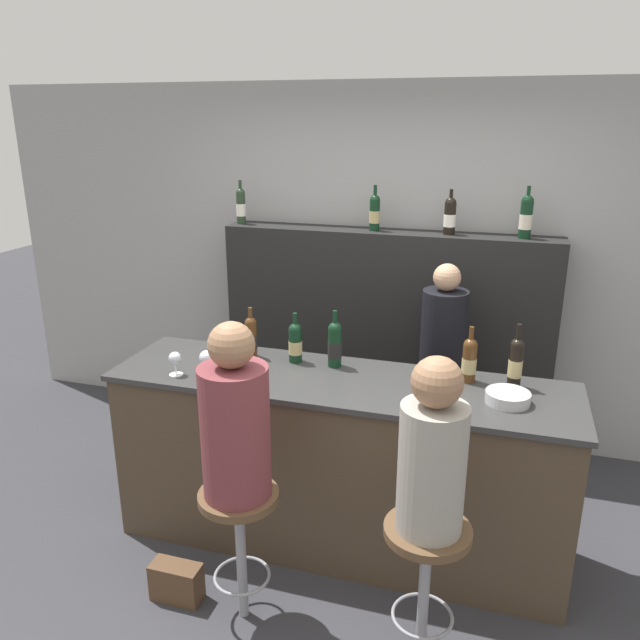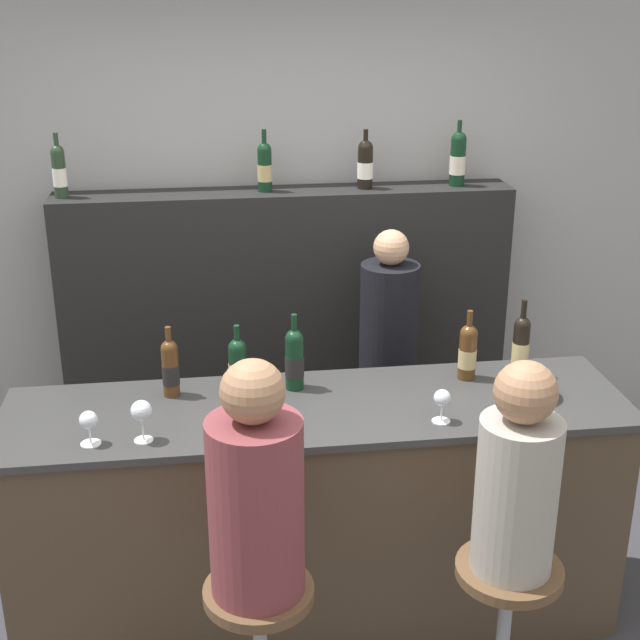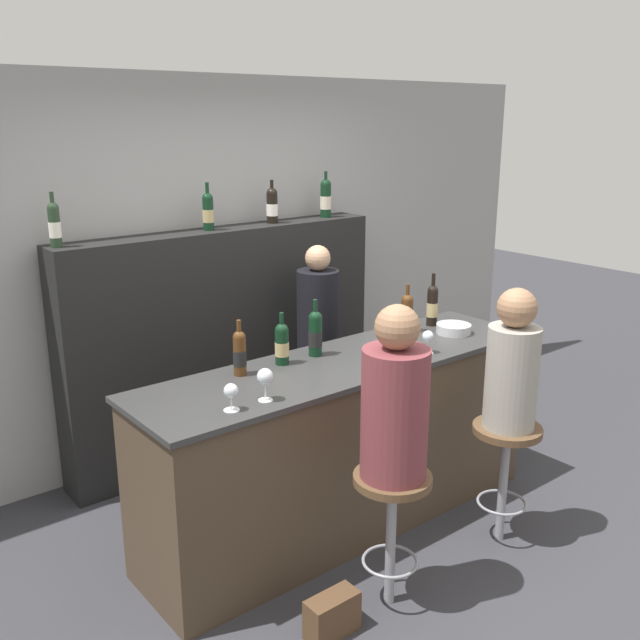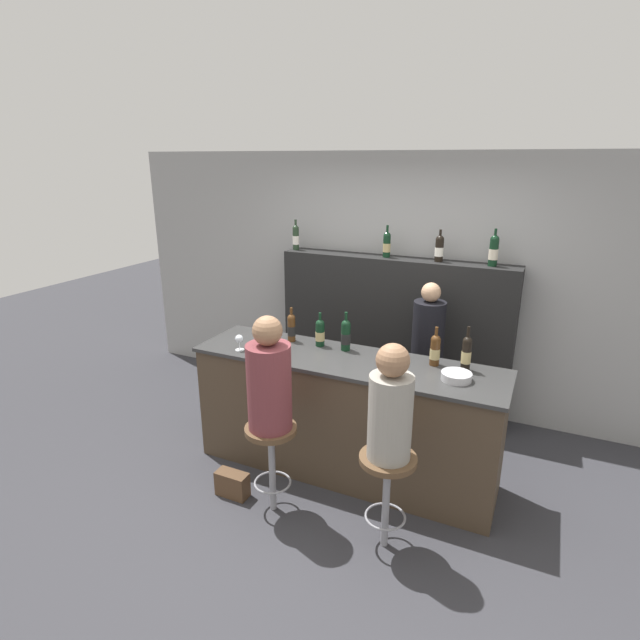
{
  "view_description": "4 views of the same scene",
  "coord_description": "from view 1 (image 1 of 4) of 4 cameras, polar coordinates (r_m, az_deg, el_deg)",
  "views": [
    {
      "loc": [
        0.8,
        -2.65,
        2.36
      ],
      "look_at": [
        -0.11,
        0.32,
        1.34
      ],
      "focal_mm": 35.0,
      "sensor_mm": 36.0,
      "label": 1
    },
    {
      "loc": [
        -0.42,
        -2.84,
        2.61
      ],
      "look_at": [
        0.01,
        0.29,
        1.39
      ],
      "focal_mm": 50.0,
      "sensor_mm": 36.0,
      "label": 2
    },
    {
      "loc": [
        -2.46,
        -2.51,
        2.33
      ],
      "look_at": [
        -0.14,
        0.37,
        1.27
      ],
      "focal_mm": 40.0,
      "sensor_mm": 36.0,
      "label": 3
    },
    {
      "loc": [
        1.36,
        -3.08,
        2.53
      ],
      "look_at": [
        -0.24,
        0.34,
        1.3
      ],
      "focal_mm": 28.0,
      "sensor_mm": 36.0,
      "label": 4
    }
  ],
  "objects": [
    {
      "name": "wine_bottle_backbar_2",
      "position": [
        4.29,
        11.79,
        9.33
      ],
      "size": [
        0.08,
        0.08,
        0.3
      ],
      "color": "black",
      "rests_on": "back_bar_cabinet"
    },
    {
      "name": "wine_bottle_counter_0",
      "position": [
        3.63,
        -6.32,
        -1.51
      ],
      "size": [
        0.07,
        0.07,
        0.3
      ],
      "color": "#4C2D14",
      "rests_on": "bar_counter"
    },
    {
      "name": "guest_seated_right",
      "position": [
        2.63,
        10.25,
        -12.01
      ],
      "size": [
        0.28,
        0.28,
        0.77
      ],
      "color": "gray",
      "rests_on": "bar_stool_right"
    },
    {
      "name": "wine_bottle_counter_2",
      "position": [
        3.47,
        1.36,
        -2.19
      ],
      "size": [
        0.08,
        0.08,
        0.33
      ],
      "color": "black",
      "rests_on": "bar_counter"
    },
    {
      "name": "metal_bowl",
      "position": [
        3.21,
        16.79,
        -6.79
      ],
      "size": [
        0.22,
        0.22,
        0.06
      ],
      "color": "#B7B7BC",
      "rests_on": "bar_counter"
    },
    {
      "name": "ground_plane",
      "position": [
        3.63,
        0.18,
        -22.29
      ],
      "size": [
        16.0,
        16.0,
        0.0
      ],
      "primitive_type": "plane",
      "color": "#333338"
    },
    {
      "name": "wine_bottle_counter_3",
      "position": [
        3.37,
        13.5,
        -3.55
      ],
      "size": [
        0.08,
        0.08,
        0.31
      ],
      "color": "#4C2D14",
      "rests_on": "bar_counter"
    },
    {
      "name": "bar_stool_right",
      "position": [
        2.91,
        9.67,
        -20.58
      ],
      "size": [
        0.38,
        0.38,
        0.7
      ],
      "color": "gray",
      "rests_on": "ground_plane"
    },
    {
      "name": "back_bar_cabinet",
      "position": [
        4.58,
        5.92,
        -1.84
      ],
      "size": [
        2.34,
        0.28,
        1.6
      ],
      "color": "black",
      "rests_on": "ground_plane"
    },
    {
      "name": "guest_seated_left",
      "position": [
        2.83,
        -7.79,
        -9.2
      ],
      "size": [
        0.31,
        0.31,
        0.83
      ],
      "color": "brown",
      "rests_on": "bar_stool_left"
    },
    {
      "name": "wine_bottle_backbar_0",
      "position": [
        4.68,
        -7.25,
        10.34
      ],
      "size": [
        0.07,
        0.07,
        0.32
      ],
      "color": "#233823",
      "rests_on": "back_bar_cabinet"
    },
    {
      "name": "wine_bottle_counter_4",
      "position": [
        3.36,
        17.45,
        -3.7
      ],
      "size": [
        0.07,
        0.07,
        0.34
      ],
      "color": "black",
      "rests_on": "bar_counter"
    },
    {
      "name": "bar_counter",
      "position": [
        3.58,
        1.68,
        -12.92
      ],
      "size": [
        2.5,
        0.67,
        1.02
      ],
      "color": "#473828",
      "rests_on": "ground_plane"
    },
    {
      "name": "bartender",
      "position": [
        4.14,
        10.92,
        -5.83
      ],
      "size": [
        0.29,
        0.29,
        1.5
      ],
      "color": "black",
      "rests_on": "ground_plane"
    },
    {
      "name": "wine_glass_1",
      "position": [
        3.36,
        -10.32,
        -3.48
      ],
      "size": [
        0.08,
        0.08,
        0.16
      ],
      "color": "silver",
      "rests_on": "bar_counter"
    },
    {
      "name": "bar_stool_left",
      "position": [
        3.1,
        -7.36,
        -17.72
      ],
      "size": [
        0.38,
        0.38,
        0.7
      ],
      "color": "gray",
      "rests_on": "ground_plane"
    },
    {
      "name": "wine_bottle_backbar_3",
      "position": [
        4.27,
        18.33,
        8.98
      ],
      "size": [
        0.08,
        0.08,
        0.34
      ],
      "color": "black",
      "rests_on": "back_bar_cabinet"
    },
    {
      "name": "wine_bottle_counter_1",
      "position": [
        3.54,
        -2.27,
        -2.03
      ],
      "size": [
        0.08,
        0.08,
        0.29
      ],
      "color": "black",
      "rests_on": "bar_counter"
    },
    {
      "name": "wine_bottle_backbar_1",
      "position": [
        4.37,
        5.02,
        9.79
      ],
      "size": [
        0.07,
        0.07,
        0.31
      ],
      "color": "black",
      "rests_on": "back_bar_cabinet"
    },
    {
      "name": "wall_back",
      "position": [
        4.65,
        6.67,
        4.86
      ],
      "size": [
        6.4,
        0.05,
        2.6
      ],
      "color": "#9E9E9E",
      "rests_on": "ground_plane"
    },
    {
      "name": "handbag",
      "position": [
        3.52,
        -12.98,
        -22.29
      ],
      "size": [
        0.26,
        0.12,
        0.2
      ],
      "color": "#513823",
      "rests_on": "ground_plane"
    },
    {
      "name": "wine_glass_0",
      "position": [
        3.46,
        -13.12,
        -3.51
      ],
      "size": [
        0.08,
        0.08,
        0.13
      ],
      "color": "silver",
      "rests_on": "bar_counter"
    },
    {
      "name": "wine_glass_2",
      "position": [
        3.05,
        9.02,
        -6.19
      ],
      "size": [
        0.07,
        0.07,
        0.13
      ],
      "color": "silver",
      "rests_on": "bar_counter"
    }
  ]
}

